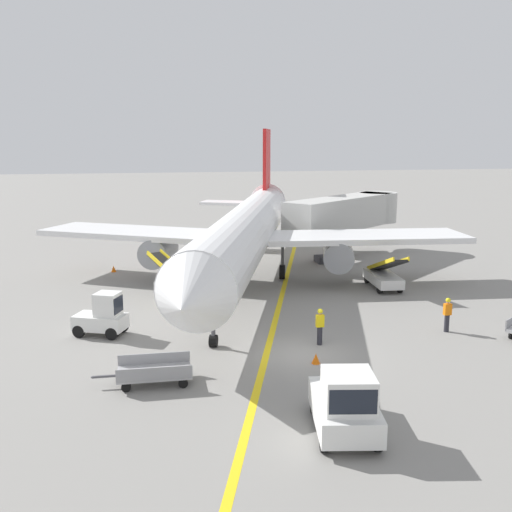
% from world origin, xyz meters
% --- Properties ---
extents(ground_plane, '(300.00, 300.00, 0.00)m').
position_xyz_m(ground_plane, '(0.00, 0.00, 0.00)').
color(ground_plane, gray).
extents(taxi_line_yellow, '(26.00, 75.85, 0.01)m').
position_xyz_m(taxi_line_yellow, '(0.10, 5.00, 0.00)').
color(taxi_line_yellow, yellow).
rests_on(taxi_line_yellow, ground).
extents(airliner, '(27.61, 34.36, 10.10)m').
position_xyz_m(airliner, '(0.27, 13.18, 3.42)').
color(airliner, white).
rests_on(airliner, ground).
extents(jet_bridge, '(11.69, 9.73, 4.85)m').
position_xyz_m(jet_bridge, '(10.14, 20.33, 3.54)').
color(jet_bridge, beige).
rests_on(jet_bridge, ground).
extents(pushback_tug, '(2.56, 3.90, 2.20)m').
position_xyz_m(pushback_tug, '(-0.68, -7.03, 0.99)').
color(pushback_tug, silver).
rests_on(pushback_tug, ground).
extents(baggage_tug_near_wing, '(2.72, 2.18, 2.10)m').
position_xyz_m(baggage_tug_near_wing, '(-8.49, 4.50, 0.93)').
color(baggage_tug_near_wing, silver).
rests_on(baggage_tug_near_wing, ground).
extents(belt_loader_forward_hold, '(1.91, 5.12, 2.59)m').
position_xyz_m(belt_loader_forward_hold, '(8.42, 10.07, 0.78)').
color(belt_loader_forward_hold, silver).
rests_on(belt_loader_forward_hold, ground).
extents(belt_loader_aft_hold, '(3.39, 5.02, 2.59)m').
position_xyz_m(belt_loader_aft_hold, '(-4.34, 9.82, 0.78)').
color(belt_loader_aft_hold, silver).
rests_on(belt_loader_aft_hold, ground).
extents(baggage_cart_loaded, '(3.79, 1.67, 0.94)m').
position_xyz_m(baggage_cart_loaded, '(-6.40, -1.77, 0.47)').
color(baggage_cart_loaded, '#A5A5A8').
rests_on(baggage_cart_loaded, ground).
extents(ground_crew_marshaller, '(0.36, 0.24, 1.70)m').
position_xyz_m(ground_crew_marshaller, '(7.80, 1.46, 0.91)').
color(ground_crew_marshaller, '#26262D').
rests_on(ground_crew_marshaller, ground).
extents(ground_crew_wing_walker, '(0.36, 0.24, 1.70)m').
position_xyz_m(ground_crew_wing_walker, '(1.17, 1.02, 0.91)').
color(ground_crew_wing_walker, '#26262D').
rests_on(ground_crew_wing_walker, ground).
extents(safety_cone_nose_left, '(0.36, 0.36, 0.44)m').
position_xyz_m(safety_cone_nose_left, '(0.29, -1.15, 0.22)').
color(safety_cone_nose_left, orange).
rests_on(safety_cone_nose_left, ground).
extents(safety_cone_nose_right, '(0.36, 0.36, 0.44)m').
position_xyz_m(safety_cone_nose_right, '(-0.78, 17.24, 0.22)').
color(safety_cone_nose_right, orange).
rests_on(safety_cone_nose_right, ground).
extents(safety_cone_wingtip_left, '(0.36, 0.36, 0.44)m').
position_xyz_m(safety_cone_wingtip_left, '(10.46, 14.23, 0.22)').
color(safety_cone_wingtip_left, orange).
rests_on(safety_cone_wingtip_left, ground).
extents(safety_cone_wingtip_right, '(0.36, 0.36, 0.44)m').
position_xyz_m(safety_cone_wingtip_right, '(-8.30, 18.50, 0.22)').
color(safety_cone_wingtip_right, orange).
rests_on(safety_cone_wingtip_right, ground).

